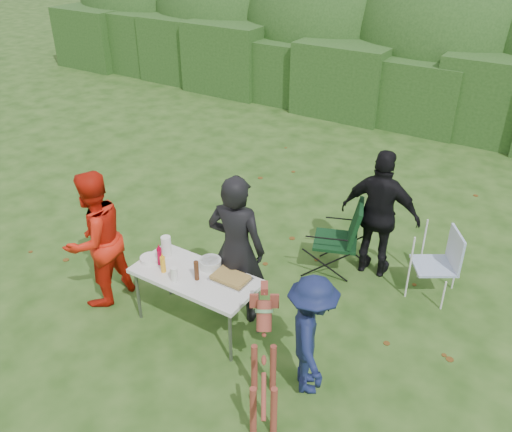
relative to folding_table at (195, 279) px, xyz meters
The scene contains 20 objects.
ground 0.73m from the folding_table, 126.65° to the left, with size 80.00×80.00×0.00m, color #1E4211.
hedge_row 8.21m from the folding_table, 91.05° to the left, with size 22.00×1.40×1.70m, color #23471C.
shrub_backdrop 9.85m from the folding_table, 90.88° to the left, with size 20.00×2.60×3.20m, color #3D6628.
folding_table is the anchor object (origin of this frame).
person_cook 0.58m from the folding_table, 56.50° to the left, with size 0.69×0.46×1.90m, color black.
person_red_jacket 1.38m from the folding_table, 169.91° to the right, with size 0.86×0.67×1.78m, color red.
person_black_puffy 2.60m from the folding_table, 58.37° to the left, with size 1.06×0.44×1.80m, color black.
child 1.58m from the folding_table, ahead, with size 0.89×0.51×1.38m, color #141D46.
dog 1.52m from the folding_table, 26.33° to the right, with size 1.10×0.44×1.05m, color brown, non-canonical shape.
camping_chair 2.14m from the folding_table, 65.93° to the left, with size 0.66×0.66×1.06m, color black, non-canonical shape.
lawn_chair 3.05m from the folding_table, 44.82° to the left, with size 0.55×0.55×0.93m, color #557CBD, non-canonical shape.
food_tray 0.43m from the folding_table, 20.11° to the left, with size 0.45×0.30×0.02m, color #B7B7BA.
focaccia_bread 0.43m from the folding_table, 20.11° to the left, with size 0.40×0.26×0.04m, color #A38240.
mustard_bottle 0.41m from the folding_table, 157.07° to the right, with size 0.06×0.06×0.20m, color #FFAD1F.
ketchup_bottle 0.51m from the folding_table, behind, with size 0.06×0.06×0.22m, color #9F0123.
beer_bottle 0.19m from the folding_table, 37.61° to the right, with size 0.06×0.06×0.24m, color #47230F.
paper_towel_roll 0.58m from the folding_table, 165.92° to the left, with size 0.12×0.12×0.26m, color white.
cup_stack 0.29m from the folding_table, 119.15° to the right, with size 0.08×0.08×0.18m, color white.
pasta_bowl 0.25m from the folding_table, 77.39° to the left, with size 0.26×0.26×0.10m, color silver.
plate_stack 0.64m from the folding_table, behind, with size 0.24×0.24×0.05m, color white.
Camera 1 is at (3.48, -4.08, 4.42)m, focal length 38.00 mm.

